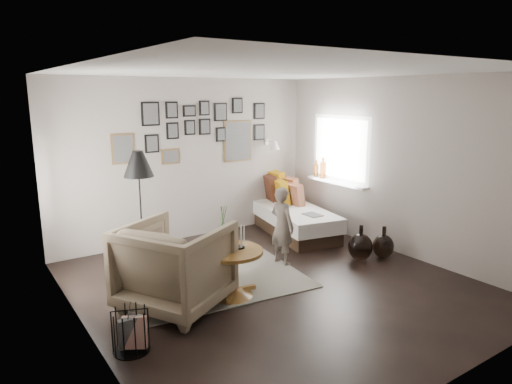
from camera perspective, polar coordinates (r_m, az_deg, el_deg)
ground at (r=5.85m, az=2.40°, el=-11.53°), size 4.80×4.80×0.00m
wall_back at (r=7.49m, az=-8.55°, el=4.01°), size 4.50×0.00×4.50m
wall_front at (r=3.87m, az=24.38°, el=-4.75°), size 4.50×0.00×4.50m
wall_left at (r=4.51m, az=-21.04°, el=-2.13°), size 0.00×4.80×4.80m
wall_right at (r=7.02m, az=17.44°, el=3.03°), size 0.00×4.80×4.80m
ceiling at (r=5.36m, az=2.66°, el=14.84°), size 4.80×4.80×0.00m
door_left at (r=5.72m, az=-23.53°, el=-2.00°), size 0.00×2.14×2.14m
window_right at (r=7.91m, az=9.34°, el=1.72°), size 0.15×1.32×1.30m
gallery_wall at (r=7.55m, az=-6.62°, el=7.52°), size 2.74×0.03×1.08m
wall_sconce at (r=8.04m, az=2.30°, el=5.86°), size 0.18×0.36×0.16m
rug at (r=5.97m, az=-4.98°, el=-11.01°), size 2.39×1.81×0.01m
pedestal_table at (r=5.45m, az=-3.05°, el=-10.31°), size 0.74×0.74×0.58m
vase at (r=5.26m, az=-3.97°, el=-5.66°), size 0.21×0.21×0.53m
candles at (r=5.35m, az=-2.10°, el=-5.66°), size 0.13×0.13×0.27m
daybed at (r=7.89m, az=4.26°, el=-2.83°), size 1.22×2.10×0.97m
magazine_on_daybed at (r=7.34m, az=7.10°, el=-2.84°), size 0.23×0.30×0.02m
armchair at (r=5.19m, az=-10.04°, el=-9.03°), size 1.45×1.44×0.98m
armchair_cushion at (r=5.25m, az=-9.96°, el=-8.89°), size 0.60×0.61×0.20m
floor_lamp at (r=5.99m, az=-14.47°, el=2.84°), size 0.38×0.38×1.64m
magazine_basket at (r=4.57m, az=-15.39°, el=-16.38°), size 0.43×0.43×0.41m
demijohn_large at (r=6.75m, az=12.91°, el=-6.70°), size 0.35×0.35×0.52m
demijohn_small at (r=6.93m, az=15.62°, el=-6.53°), size 0.31×0.31×0.47m
child at (r=6.36m, az=3.28°, el=-4.25°), size 0.32×0.44×1.10m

